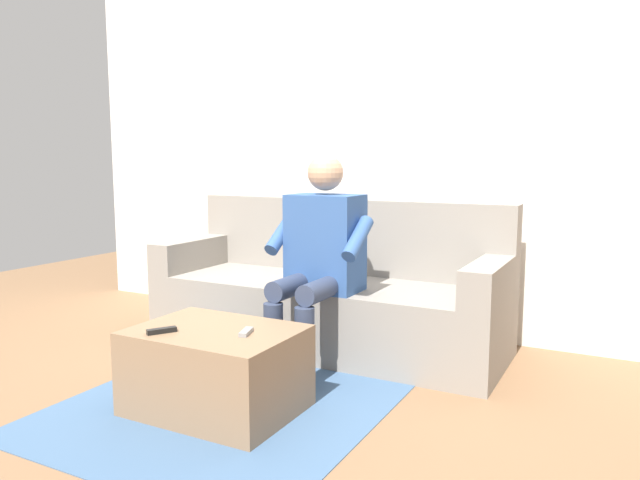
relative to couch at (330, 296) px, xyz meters
name	(u,v)px	position (x,y,z in m)	size (l,w,h in m)	color
ground_plane	(265,382)	(0.00, 0.73, -0.30)	(8.00, 8.00, 0.00)	#846042
back_wall	(366,140)	(0.00, -0.53, 0.95)	(4.61, 0.06, 2.50)	silver
couch	(330,296)	(0.00, 0.00, 0.00)	(2.11, 0.76, 0.87)	gray
coffee_table	(216,370)	(0.00, 1.12, -0.11)	(0.72, 0.53, 0.38)	#8C6B4C
person_solo_seated	(320,251)	(-0.13, 0.37, 0.34)	(0.54, 0.58, 1.15)	#335693
remote_gray	(246,332)	(-0.17, 1.12, 0.09)	(0.11, 0.03, 0.02)	gray
remote_black	(162,331)	(0.17, 1.28, 0.09)	(0.13, 0.03, 0.02)	black
floor_rug	(234,399)	(0.00, 0.99, -0.29)	(1.40, 1.65, 0.01)	#426084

